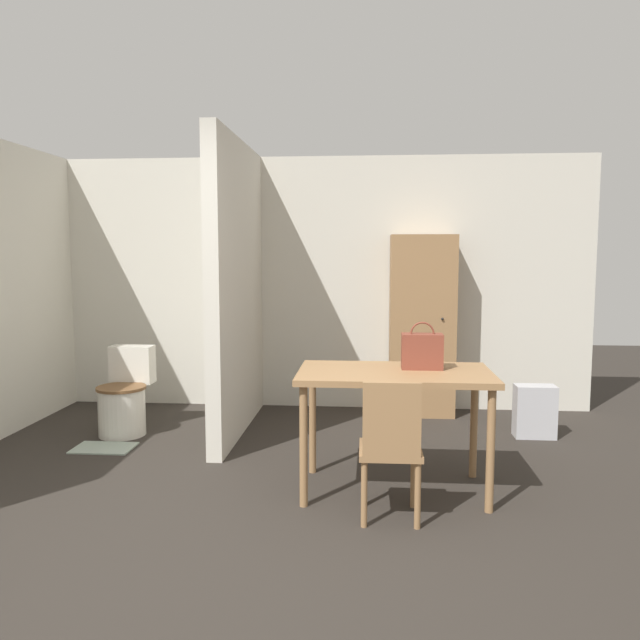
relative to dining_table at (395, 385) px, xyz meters
The scene contains 10 objects.
ground_plane 1.60m from the dining_table, 127.08° to the right, with size 16.00×16.00×0.00m, color #2D2823.
wall_back 2.51m from the dining_table, 110.65° to the left, with size 5.74×0.12×2.50m.
partition_wall 1.95m from the dining_table, 134.47° to the left, with size 0.12×1.79×2.50m.
dining_table is the anchor object (origin of this frame).
wooden_chair 0.54m from the dining_table, 94.56° to the right, with size 0.36×0.36×0.84m.
toilet 2.58m from the dining_table, 153.12° to the left, with size 0.42×0.56×0.73m.
handbag 0.29m from the dining_table, 25.83° to the left, with size 0.27×0.14×0.31m.
wooden_cabinet 2.05m from the dining_table, 80.53° to the left, with size 0.62×0.41×1.73m.
bath_mat 2.48m from the dining_table, 162.80° to the left, with size 0.47×0.31×0.01m.
space_heater 1.86m from the dining_table, 46.56° to the left, with size 0.33×0.19×0.45m.
Camera 1 is at (0.70, -2.84, 1.55)m, focal length 35.00 mm.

